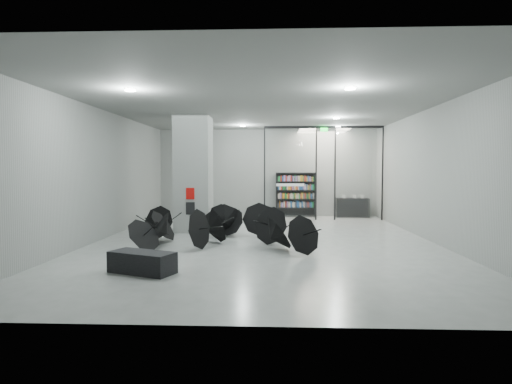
{
  "coord_description": "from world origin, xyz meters",
  "views": [
    {
      "loc": [
        0.29,
        -12.7,
        2.14
      ],
      "look_at": [
        -0.3,
        1.5,
        1.4
      ],
      "focal_mm": 29.83,
      "sensor_mm": 36.0,
      "label": 1
    }
  ],
  "objects_px": {
    "column": "(194,174)",
    "bench": "(142,262)",
    "umbrella_cluster": "(220,231)",
    "bookshelf": "(296,195)",
    "shop_counter": "(352,208)"
  },
  "relations": [
    {
      "from": "bench",
      "to": "umbrella_cluster",
      "type": "bearing_deg",
      "value": 95.82
    },
    {
      "from": "shop_counter",
      "to": "bookshelf",
      "type": "bearing_deg",
      "value": 175.77
    },
    {
      "from": "column",
      "to": "bench",
      "type": "height_order",
      "value": "column"
    },
    {
      "from": "shop_counter",
      "to": "umbrella_cluster",
      "type": "distance_m",
      "value": 8.49
    },
    {
      "from": "bench",
      "to": "column",
      "type": "bearing_deg",
      "value": 112.68
    },
    {
      "from": "umbrella_cluster",
      "to": "shop_counter",
      "type": "bearing_deg",
      "value": 52.71
    },
    {
      "from": "bookshelf",
      "to": "umbrella_cluster",
      "type": "relative_size",
      "value": 0.36
    },
    {
      "from": "column",
      "to": "bench",
      "type": "bearing_deg",
      "value": -89.43
    },
    {
      "from": "column",
      "to": "bookshelf",
      "type": "xyz_separation_m",
      "value": [
        3.81,
        4.75,
        -0.99
      ]
    },
    {
      "from": "bench",
      "to": "shop_counter",
      "type": "xyz_separation_m",
      "value": [
        6.28,
        10.65,
        0.21
      ]
    },
    {
      "from": "bookshelf",
      "to": "umbrella_cluster",
      "type": "bearing_deg",
      "value": -110.29
    },
    {
      "from": "bookshelf",
      "to": "bench",
      "type": "bearing_deg",
      "value": -108.75
    },
    {
      "from": "umbrella_cluster",
      "to": "column",
      "type": "bearing_deg",
      "value": 118.97
    },
    {
      "from": "bench",
      "to": "bookshelf",
      "type": "relative_size",
      "value": 0.68
    },
    {
      "from": "column",
      "to": "shop_counter",
      "type": "height_order",
      "value": "column"
    }
  ]
}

